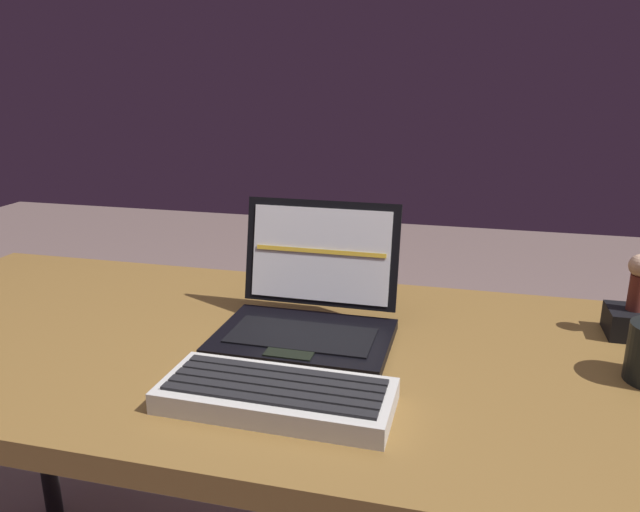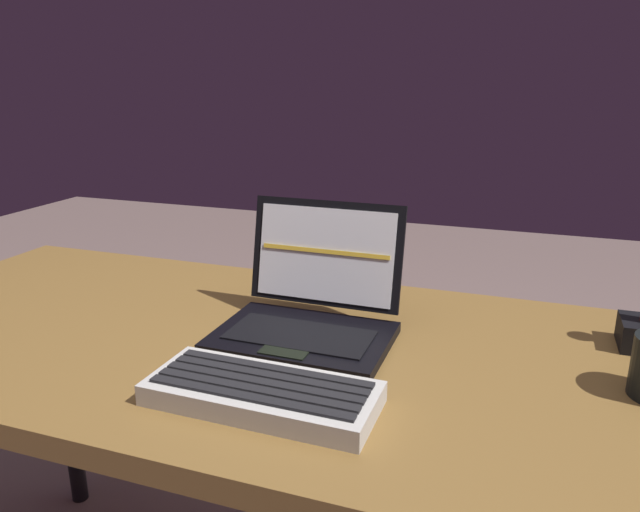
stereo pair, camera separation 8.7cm
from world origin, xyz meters
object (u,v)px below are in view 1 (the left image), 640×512
Objects in this scene: figurine_stand at (632,323)px; figurine at (639,277)px; laptop_front at (309,311)px; external_keyboard at (276,395)px.

figurine_stand is 0.83× the size of figurine.
figurine_stand is (0.54, 0.14, -0.02)m from laptop_front.
figurine is at bearing 0.00° from figurine_stand.
laptop_front is 3.57× the size of figurine_stand.
figurine_stand is (0.53, 0.37, 0.01)m from external_keyboard.
figurine_stand is at bearing 180.00° from figurine.
figurine_stand is at bearing 35.19° from external_keyboard.
external_keyboard is at bearing -85.66° from laptop_front.
laptop_front is 0.92× the size of external_keyboard.
laptop_front is 2.95× the size of figurine.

